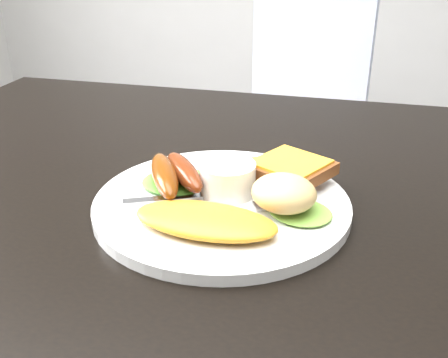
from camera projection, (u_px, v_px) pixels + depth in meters
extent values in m
cube|color=black|center=(282.00, 211.00, 0.61)|extent=(1.20, 0.80, 0.04)
cube|color=#A47451|center=(300.00, 136.00, 1.61)|extent=(0.46, 0.46, 0.05)
imported|color=navy|center=(311.00, 64.00, 1.31)|extent=(0.61, 0.51, 1.44)
cylinder|color=white|center=(222.00, 204.00, 0.57)|extent=(0.28, 0.28, 0.01)
ellipsoid|color=#409119|center=(177.00, 181.00, 0.60)|extent=(0.10, 0.10, 0.01)
ellipsoid|color=#63A23A|center=(301.00, 212.00, 0.53)|extent=(0.08, 0.08, 0.01)
ellipsoid|color=gold|center=(205.00, 220.00, 0.51)|extent=(0.15, 0.08, 0.02)
ellipsoid|color=brown|center=(164.00, 175.00, 0.58)|extent=(0.07, 0.11, 0.03)
ellipsoid|color=brown|center=(184.00, 172.00, 0.58)|extent=(0.08, 0.10, 0.03)
cylinder|color=white|center=(228.00, 179.00, 0.57)|extent=(0.08, 0.08, 0.04)
cube|color=brown|center=(259.00, 173.00, 0.61)|extent=(0.09, 0.09, 0.01)
cube|color=brown|center=(290.00, 169.00, 0.59)|extent=(0.11, 0.11, 0.01)
ellipsoid|color=beige|center=(284.00, 193.00, 0.53)|extent=(0.08, 0.08, 0.04)
cube|color=#ADAFB7|center=(189.00, 197.00, 0.57)|extent=(0.14, 0.07, 0.00)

